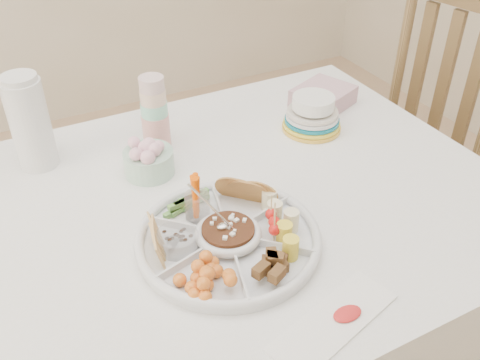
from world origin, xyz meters
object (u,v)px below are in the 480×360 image
thermos (30,121)px  plate_stack (312,112)px  dining_table (197,319)px  party_tray (228,236)px  chair (398,152)px

thermos → plate_stack: bearing=-13.9°
dining_table → thermos: bearing=127.0°
party_tray → plate_stack: size_ratio=2.30×
party_tray → thermos: (-0.29, 0.49, 0.10)m
party_tray → dining_table: bearing=100.9°
dining_table → party_tray: 0.43m
thermos → plate_stack: thermos is taller
chair → party_tray: bearing=-166.7°
dining_table → party_tray: party_tray is taller
party_tray → plate_stack: 0.53m
dining_table → chair: (0.86, 0.22, 0.15)m
party_tray → thermos: bearing=120.5°
thermos → plate_stack: (0.71, -0.18, -0.07)m
chair → plate_stack: (-0.41, -0.04, 0.28)m
chair → plate_stack: 0.50m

